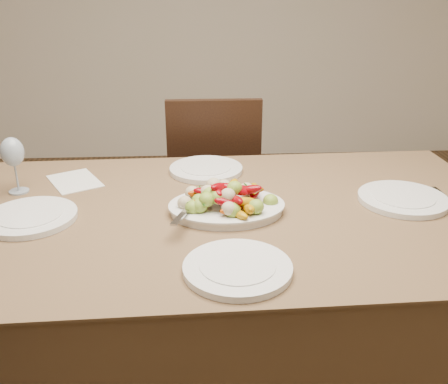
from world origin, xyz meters
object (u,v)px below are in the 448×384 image
serving_platter (227,209)px  plate_right (403,199)px  wine_glass (14,164)px  plate_far (206,170)px  chair_far (213,185)px  plate_left (30,217)px  dining_table (224,310)px  plate_near (238,268)px

serving_platter → plate_right: (0.58, 0.05, -0.00)m
serving_platter → wine_glass: wine_glass is taller
serving_platter → plate_far: bearing=98.7°
chair_far → plate_left: chair_far is taller
serving_platter → plate_left: 0.59m
wine_glass → serving_platter: bearing=-16.2°
chair_far → plate_left: (-0.58, -0.94, 0.29)m
dining_table → chair_far: bearing=90.2°
dining_table → serving_platter: serving_platter is taller
plate_far → wine_glass: size_ratio=1.34×
chair_far → plate_left: 1.14m
chair_far → plate_far: bearing=85.4°
dining_table → serving_platter: bearing=-67.2°
plate_far → plate_near: (0.06, -0.70, 0.00)m
dining_table → chair_far: 0.90m
plate_right → wine_glass: size_ratio=1.40×
plate_right → plate_far: 0.71m
wine_glass → dining_table: bearing=-15.0°
chair_far → plate_far: chair_far is taller
chair_far → plate_right: (0.59, -0.87, 0.29)m
serving_platter → plate_far: size_ratio=1.27×
plate_far → plate_near: size_ratio=1.00×
plate_right → plate_near: bearing=-145.6°
serving_platter → wine_glass: bearing=163.8°
plate_left → plate_far: (0.54, 0.38, 0.00)m
plate_far → chair_far: bearing=85.4°
plate_left → plate_far: bearing=35.2°
serving_platter → plate_far: (-0.06, 0.36, -0.00)m
plate_far → wine_glass: bearing=-166.1°
dining_table → plate_far: 0.52m
chair_far → serving_platter: bearing=90.6°
dining_table → plate_left: 0.70m
plate_near → wine_glass: size_ratio=1.33×
serving_platter → plate_left: (-0.59, -0.02, -0.00)m
plate_far → plate_right: bearing=-26.2°
chair_far → plate_near: size_ratio=3.49×
wine_glass → plate_far: bearing=13.9°
serving_platter → plate_near: 0.34m
dining_table → plate_left: plate_left is taller
plate_near → plate_far: bearing=95.0°
dining_table → plate_near: 0.53m
wine_glass → plate_left: bearing=-64.9°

